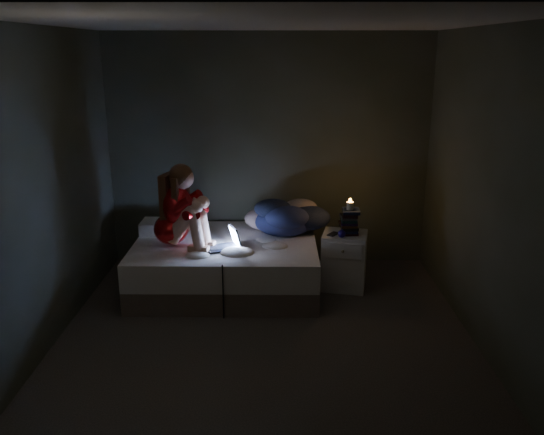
{
  "coord_description": "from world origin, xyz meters",
  "views": [
    {
      "loc": [
        0.1,
        -4.35,
        2.42
      ],
      "look_at": [
        0.05,
        1.0,
        0.8
      ],
      "focal_mm": 37.0,
      "sensor_mm": 36.0,
      "label": 1
    }
  ],
  "objects_px": {
    "laptop": "(222,238)",
    "nightstand": "(344,260)",
    "phone": "(334,235)",
    "bed": "(226,264)",
    "woman": "(170,205)",
    "candle": "(350,204)"
  },
  "relations": [
    {
      "from": "laptop",
      "to": "nightstand",
      "type": "bearing_deg",
      "value": -13.18
    },
    {
      "from": "woman",
      "to": "nightstand",
      "type": "height_order",
      "value": "woman"
    },
    {
      "from": "woman",
      "to": "laptop",
      "type": "height_order",
      "value": "woman"
    },
    {
      "from": "laptop",
      "to": "phone",
      "type": "height_order",
      "value": "laptop"
    },
    {
      "from": "laptop",
      "to": "phone",
      "type": "bearing_deg",
      "value": -15.0
    },
    {
      "from": "bed",
      "to": "nightstand",
      "type": "height_order",
      "value": "nightstand"
    },
    {
      "from": "bed",
      "to": "laptop",
      "type": "height_order",
      "value": "laptop"
    },
    {
      "from": "woman",
      "to": "phone",
      "type": "distance_m",
      "value": 1.68
    },
    {
      "from": "nightstand",
      "to": "phone",
      "type": "xyz_separation_m",
      "value": [
        -0.12,
        -0.06,
        0.3
      ]
    },
    {
      "from": "candle",
      "to": "phone",
      "type": "bearing_deg",
      "value": -158.27
    },
    {
      "from": "woman",
      "to": "laptop",
      "type": "distance_m",
      "value": 0.61
    },
    {
      "from": "woman",
      "to": "candle",
      "type": "distance_m",
      "value": 1.8
    },
    {
      "from": "laptop",
      "to": "nightstand",
      "type": "relative_size",
      "value": 0.55
    },
    {
      "from": "candle",
      "to": "phone",
      "type": "xyz_separation_m",
      "value": [
        -0.16,
        -0.06,
        -0.31
      ]
    },
    {
      "from": "laptop",
      "to": "candle",
      "type": "bearing_deg",
      "value": -13.44
    },
    {
      "from": "bed",
      "to": "candle",
      "type": "xyz_separation_m",
      "value": [
        1.27,
        0.02,
        0.65
      ]
    },
    {
      "from": "laptop",
      "to": "nightstand",
      "type": "height_order",
      "value": "laptop"
    },
    {
      "from": "woman",
      "to": "candle",
      "type": "height_order",
      "value": "woman"
    },
    {
      "from": "laptop",
      "to": "candle",
      "type": "relative_size",
      "value": 4.07
    },
    {
      "from": "nightstand",
      "to": "woman",
      "type": "bearing_deg",
      "value": -163.26
    },
    {
      "from": "bed",
      "to": "woman",
      "type": "bearing_deg",
      "value": -164.73
    },
    {
      "from": "woman",
      "to": "bed",
      "type": "bearing_deg",
      "value": 30.9
    }
  ]
}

